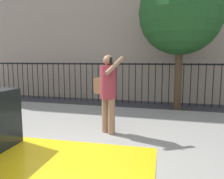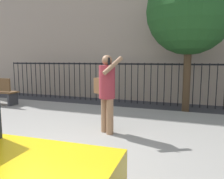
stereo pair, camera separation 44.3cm
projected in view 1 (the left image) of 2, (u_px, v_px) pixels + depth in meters
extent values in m
plane|color=#333338|center=(44.00, 177.00, 3.30)|extent=(60.00, 60.00, 0.00)
cube|color=gray|center=(94.00, 128.00, 5.40)|extent=(28.00, 4.40, 0.15)
cube|color=black|center=(126.00, 64.00, 8.74)|extent=(12.00, 0.04, 0.06)
cylinder|color=black|center=(4.00, 80.00, 10.34)|extent=(0.03, 0.03, 1.60)
cylinder|color=black|center=(9.00, 80.00, 10.27)|extent=(0.03, 0.03, 1.60)
cylinder|color=black|center=(13.00, 80.00, 10.20)|extent=(0.03, 0.03, 1.60)
cylinder|color=black|center=(18.00, 80.00, 10.14)|extent=(0.03, 0.03, 1.60)
cylinder|color=black|center=(23.00, 80.00, 10.07)|extent=(0.03, 0.03, 1.60)
cylinder|color=black|center=(28.00, 80.00, 10.00)|extent=(0.03, 0.03, 1.60)
cylinder|color=black|center=(33.00, 80.00, 9.94)|extent=(0.03, 0.03, 1.60)
cylinder|color=black|center=(38.00, 81.00, 9.87)|extent=(0.03, 0.03, 1.60)
cylinder|color=black|center=(43.00, 81.00, 9.80)|extent=(0.03, 0.03, 1.60)
cylinder|color=black|center=(48.00, 81.00, 9.74)|extent=(0.03, 0.03, 1.60)
cylinder|color=black|center=(53.00, 81.00, 9.67)|extent=(0.03, 0.03, 1.60)
cylinder|color=black|center=(59.00, 81.00, 9.61)|extent=(0.03, 0.03, 1.60)
cylinder|color=black|center=(64.00, 81.00, 9.54)|extent=(0.03, 0.03, 1.60)
cylinder|color=black|center=(70.00, 82.00, 9.47)|extent=(0.03, 0.03, 1.60)
cylinder|color=black|center=(75.00, 82.00, 9.41)|extent=(0.03, 0.03, 1.60)
cylinder|color=black|center=(81.00, 82.00, 9.34)|extent=(0.03, 0.03, 1.60)
cylinder|color=black|center=(87.00, 82.00, 9.27)|extent=(0.03, 0.03, 1.60)
cylinder|color=black|center=(92.00, 82.00, 9.21)|extent=(0.03, 0.03, 1.60)
cylinder|color=black|center=(98.00, 82.00, 9.14)|extent=(0.03, 0.03, 1.60)
cylinder|color=black|center=(104.00, 82.00, 9.07)|extent=(0.03, 0.03, 1.60)
cylinder|color=black|center=(110.00, 83.00, 9.01)|extent=(0.03, 0.03, 1.60)
cylinder|color=black|center=(116.00, 83.00, 8.94)|extent=(0.03, 0.03, 1.60)
cylinder|color=black|center=(123.00, 83.00, 8.88)|extent=(0.03, 0.03, 1.60)
cylinder|color=black|center=(129.00, 83.00, 8.81)|extent=(0.03, 0.03, 1.60)
cylinder|color=black|center=(135.00, 83.00, 8.74)|extent=(0.03, 0.03, 1.60)
cylinder|color=black|center=(142.00, 84.00, 8.68)|extent=(0.03, 0.03, 1.60)
cylinder|color=black|center=(148.00, 84.00, 8.61)|extent=(0.03, 0.03, 1.60)
cylinder|color=black|center=(155.00, 84.00, 8.54)|extent=(0.03, 0.03, 1.60)
cylinder|color=black|center=(162.00, 84.00, 8.48)|extent=(0.03, 0.03, 1.60)
cylinder|color=black|center=(169.00, 84.00, 8.41)|extent=(0.03, 0.03, 1.60)
cylinder|color=black|center=(176.00, 84.00, 8.34)|extent=(0.03, 0.03, 1.60)
cylinder|color=black|center=(183.00, 85.00, 8.28)|extent=(0.03, 0.03, 1.60)
cylinder|color=black|center=(190.00, 85.00, 8.21)|extent=(0.03, 0.03, 1.60)
cylinder|color=black|center=(198.00, 85.00, 8.14)|extent=(0.03, 0.03, 1.60)
cylinder|color=black|center=(205.00, 85.00, 8.08)|extent=(0.03, 0.03, 1.60)
cylinder|color=black|center=(213.00, 85.00, 8.01)|extent=(0.03, 0.03, 1.60)
cylinder|color=black|center=(221.00, 86.00, 7.95)|extent=(0.03, 0.03, 1.60)
cylinder|color=#936B4C|center=(111.00, 117.00, 4.71)|extent=(0.15, 0.15, 0.76)
cylinder|color=#936B4C|center=(105.00, 115.00, 4.85)|extent=(0.15, 0.15, 0.76)
cylinder|color=#992D38|center=(108.00, 82.00, 4.68)|extent=(0.47, 0.47, 0.69)
sphere|color=#936B4C|center=(108.00, 60.00, 4.62)|extent=(0.21, 0.21, 0.21)
cylinder|color=#936B4C|center=(115.00, 65.00, 4.49)|extent=(0.34, 0.46, 0.38)
cylinder|color=#936B4C|center=(102.00, 82.00, 4.83)|extent=(0.09, 0.09, 0.53)
cube|color=black|center=(111.00, 61.00, 4.48)|extent=(0.06, 0.05, 0.15)
cube|color=brown|center=(100.00, 86.00, 4.89)|extent=(0.32, 0.29, 0.34)
cube|color=#333338|center=(2.00, 101.00, 7.41)|extent=(0.08, 0.41, 0.40)
cylinder|color=#4C3823|center=(178.00, 74.00, 7.55)|extent=(0.24, 0.24, 2.48)
sphere|color=#235623|center=(181.00, 13.00, 7.28)|extent=(2.74, 2.74, 2.74)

